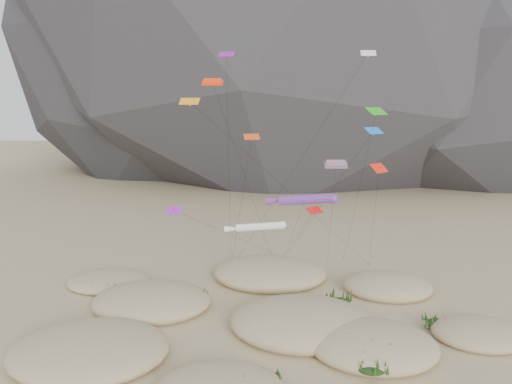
# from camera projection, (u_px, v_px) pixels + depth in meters

# --- Properties ---
(ground) EXTENTS (500.00, 500.00, 0.00)m
(ground) POSITION_uv_depth(u_px,v_px,m) (273.00, 338.00, 48.26)
(ground) COLOR #CCB789
(ground) RESTS_ON ground
(dunes) EXTENTS (50.67, 37.37, 3.51)m
(dunes) POSITION_uv_depth(u_px,v_px,m) (252.00, 312.00, 52.69)
(dunes) COLOR #CCB789
(dunes) RESTS_ON ground
(dune_grass) EXTENTS (41.42, 28.96, 1.52)m
(dune_grass) POSITION_uv_depth(u_px,v_px,m) (270.00, 318.00, 51.00)
(dune_grass) COLOR black
(dune_grass) RESTS_ON ground
(kite_stakes) EXTENTS (20.27, 6.40, 0.30)m
(kite_stakes) POSITION_uv_depth(u_px,v_px,m) (300.00, 262.00, 70.80)
(kite_stakes) COLOR #3F2D1E
(kite_stakes) RESTS_ON ground
(rainbow_tube_kite) EXTENTS (7.99, 18.60, 12.93)m
(rainbow_tube_kite) POSITION_uv_depth(u_px,v_px,m) (303.00, 200.00, 54.64)
(rainbow_tube_kite) COLOR red
(rainbow_tube_kite) RESTS_ON ground
(white_tube_kite) EXTENTS (6.82, 16.28, 9.76)m
(white_tube_kite) POSITION_uv_depth(u_px,v_px,m) (257.00, 227.00, 54.62)
(white_tube_kite) COLOR white
(white_tube_kite) RESTS_ON ground
(orange_parafoil) EXTENTS (8.22, 10.89, 25.32)m
(orange_parafoil) POSITION_uv_depth(u_px,v_px,m) (213.00, 85.00, 57.74)
(orange_parafoil) COLOR #FF330D
(orange_parafoil) RESTS_ON ground
(multi_parafoil) EXTENTS (2.45, 14.60, 16.43)m
(multi_parafoil) POSITION_uv_depth(u_px,v_px,m) (336.00, 166.00, 53.85)
(multi_parafoil) COLOR #FA491A
(multi_parafoil) RESTS_ON ground
(delta_kites) EXTENTS (25.21, 19.31, 28.64)m
(delta_kites) POSITION_uv_depth(u_px,v_px,m) (297.00, 139.00, 55.62)
(delta_kites) COLOR #DE4714
(delta_kites) RESTS_ON ground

